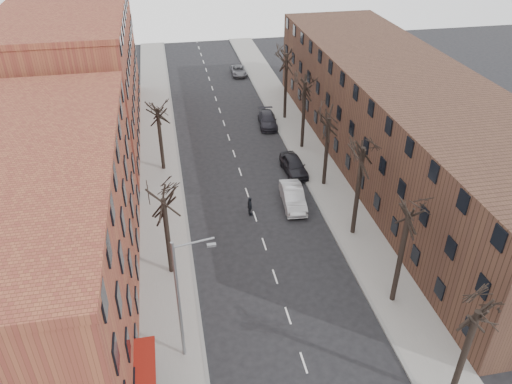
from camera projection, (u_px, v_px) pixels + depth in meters
sidewalk_left at (160, 164)px, 51.90m from camera, size 4.00×90.00×0.15m
sidewalk_right at (308, 151)px, 54.48m from camera, size 4.00×90.00×0.15m
building_left_near at (29, 248)px, 30.87m from camera, size 12.00×26.00×12.00m
building_left_far at (76, 76)px, 54.35m from camera, size 12.00×28.00×14.00m
building_right at (403, 122)px, 48.98m from camera, size 12.00×50.00×10.00m
tree_right_b at (392, 300)px, 35.41m from camera, size 5.20×5.20×10.80m
tree_right_c at (352, 233)px, 42.04m from camera, size 5.20×5.20×11.60m
tree_right_d at (324, 185)px, 48.66m from camera, size 5.20×5.20×10.00m
tree_right_e at (302, 147)px, 55.28m from camera, size 5.20×5.20×10.80m
tree_right_f at (285, 118)px, 61.91m from camera, size 5.20×5.20×11.60m
tree_left_a at (172, 272)px, 37.93m from camera, size 5.20×5.20×9.50m
tree_left_b at (164, 169)px, 51.18m from camera, size 5.20×5.20×9.50m
streetlight at (181, 297)px, 28.71m from camera, size 2.45×0.22×9.03m
silver_sedan at (293, 197)px, 45.20m from camera, size 2.21×5.35×1.72m
parked_car_near at (294, 165)px, 50.18m from camera, size 2.23×5.06×1.69m
parked_car_mid at (268, 120)px, 59.73m from camera, size 2.53×5.22×1.46m
parked_car_far at (239, 71)px, 75.03m from camera, size 2.30×4.62×1.26m
pedestrian_crossing at (250, 206)px, 43.86m from camera, size 0.56×1.09×1.78m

